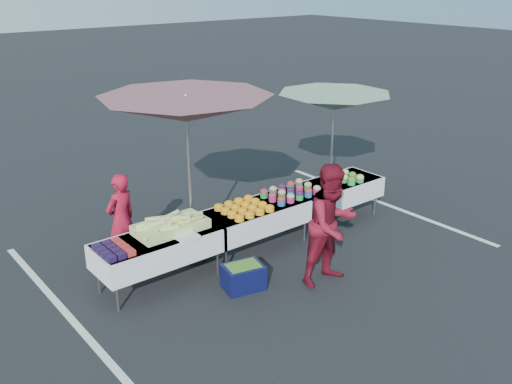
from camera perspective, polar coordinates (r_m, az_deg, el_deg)
ground at (r=9.49m, az=-0.00°, el=-5.64°), size 80.00×80.00×0.00m
stripe_left at (r=8.15m, az=-18.22°, el=-11.71°), size 0.10×5.00×0.00m
stripe_right at (r=11.59m, az=12.43°, el=-1.04°), size 0.10×5.00×0.00m
table_left at (r=8.34m, az=-9.72°, el=-5.47°), size 1.86×0.81×0.75m
table_center at (r=9.25m, az=-0.00°, el=-2.41°), size 1.86×0.81×0.75m
table_right at (r=10.39m, az=7.76°, el=0.09°), size 1.86×0.81×0.75m
berry_punnets at (r=7.93m, az=-14.07°, el=-5.64°), size 0.40×0.54×0.08m
corn_pile at (r=8.37m, az=-8.53°, el=-3.36°), size 1.16×0.57×0.26m
plastic_bags at (r=8.16m, az=-6.93°, el=-4.45°), size 0.30×0.25×0.05m
carrot_bowls at (r=9.01m, az=-1.20°, el=-1.56°), size 0.75×0.69×0.11m
potato_cups at (r=9.61m, az=3.49°, el=0.07°), size 0.94×0.58×0.16m
bean_baskets at (r=10.42m, az=9.21°, el=1.49°), size 0.36×0.50×0.15m
vendor at (r=8.96m, az=-13.31°, el=-2.72°), size 0.62×0.49×1.48m
customer at (r=8.23m, az=7.62°, el=-3.25°), size 0.90×0.71×1.81m
umbrella_left at (r=8.45m, az=-6.97°, el=8.14°), size 2.99×2.99×2.65m
umbrella_right at (r=10.91m, az=7.82°, el=8.86°), size 2.73×2.73×2.20m
storage_bin at (r=8.28m, az=-1.28°, el=-8.42°), size 0.64×0.53×0.37m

